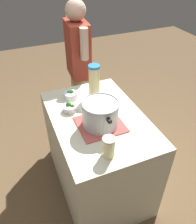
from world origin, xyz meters
name	(u,v)px	position (x,y,z in m)	size (l,w,h in m)	color
ground_plane	(98,183)	(0.00, 0.00, 0.00)	(8.00, 8.00, 0.00)	brown
counter_slab	(98,154)	(0.00, 0.00, 0.43)	(1.06, 0.72, 0.87)	beige
dish_cloth	(100,124)	(-0.10, 0.02, 0.87)	(0.32, 0.34, 0.01)	#B04D48
cooking_pot	(100,113)	(-0.10, 0.02, 0.98)	(0.35, 0.28, 0.20)	#B7B7BC
lemonade_pitcher	(94,81)	(0.32, -0.10, 1.02)	(0.10, 0.10, 0.29)	beige
mason_jar	(109,147)	(-0.39, 0.09, 0.94)	(0.09, 0.09, 0.15)	beige
broccoli_bowl_front	(71,95)	(0.35, 0.12, 0.90)	(0.12, 0.12, 0.08)	silver
broccoli_bowl_center	(70,108)	(0.17, 0.18, 0.90)	(0.12, 0.12, 0.07)	silver
person_cook	(79,69)	(0.85, -0.13, 0.87)	(0.50, 0.22, 1.57)	tan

